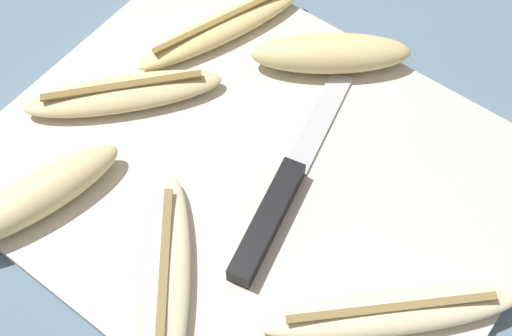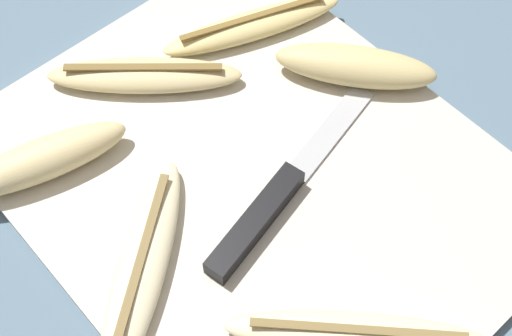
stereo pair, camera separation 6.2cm
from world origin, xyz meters
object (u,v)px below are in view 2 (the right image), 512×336
Objects in this scene: banana_pale_long at (357,334)px; banana_bright_far at (142,266)px; banana_mellow_near at (144,75)px; banana_golden_short at (253,25)px; banana_spotted_left at (355,66)px; banana_ripe_center at (42,160)px; knife at (268,206)px.

banana_pale_long and banana_bright_far have the same top height.
banana_mellow_near is at bearing 173.93° from banana_pale_long.
banana_golden_short is at bearing 152.22° from banana_pale_long.
banana_mellow_near is 1.13× the size of banana_spotted_left.
banana_golden_short is 1.19× the size of banana_ripe_center.
knife is 1.28× the size of banana_bright_far.
banana_pale_long is 0.18m from banana_bright_far.
banana_ripe_center is 0.87× the size of banana_bright_far.
banana_bright_far is at bearing -60.71° from banana_golden_short.
banana_bright_far is at bearing -37.79° from banana_mellow_near.
banana_pale_long is 0.31m from banana_mellow_near.
banana_ripe_center is 0.30m from banana_spotted_left.
banana_ripe_center is 1.08× the size of banana_spotted_left.
banana_spotted_left reaches higher than knife.
banana_spotted_left reaches higher than banana_pale_long.
banana_golden_short is 1.14× the size of banana_mellow_near.
banana_mellow_near is (-0.02, -0.12, 0.00)m from banana_golden_short.
banana_golden_short is 0.11m from banana_spotted_left.
knife is 1.37× the size of banana_pale_long.
banana_golden_short is at bearing 119.29° from banana_bright_far.
banana_spotted_left is (-0.18, 0.18, 0.01)m from banana_pale_long.
banana_spotted_left is at bearing 49.89° from banana_mellow_near.
banana_golden_short is at bearing -162.69° from banana_spotted_left.
banana_bright_far is 1.24× the size of banana_spotted_left.
banana_golden_short is 1.03× the size of banana_bright_far.
banana_mellow_near is (-0.31, 0.03, 0.00)m from banana_pale_long.
banana_pale_long is at bearing -24.04° from knife.
banana_pale_long and banana_mellow_near have the same top height.
banana_golden_short is 0.33m from banana_pale_long.
banana_ripe_center is (-0.16, -0.12, 0.01)m from knife.
knife is 1.42× the size of banana_mellow_near.
banana_golden_short and banana_pale_long have the same top height.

